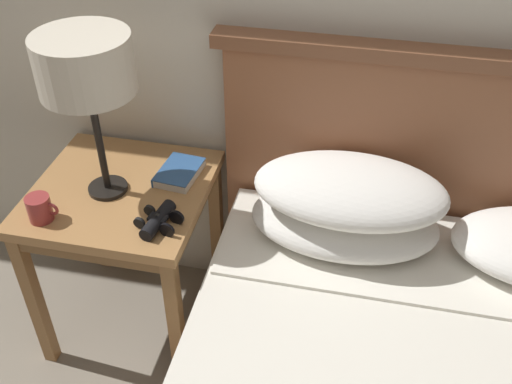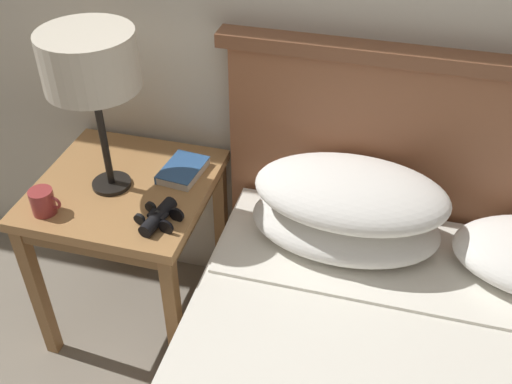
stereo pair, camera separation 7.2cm
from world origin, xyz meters
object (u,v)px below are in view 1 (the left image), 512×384
(table_lamp, at_px, (85,68))
(binoculars_pair, at_px, (159,220))
(nightstand, at_px, (123,208))
(coffee_mug, at_px, (40,208))
(book_on_nightstand, at_px, (179,172))

(table_lamp, distance_m, binoculars_pair, 0.50)
(nightstand, xyz_separation_m, table_lamp, (-0.03, -0.02, 0.53))
(binoculars_pair, distance_m, coffee_mug, 0.37)
(book_on_nightstand, distance_m, binoculars_pair, 0.26)
(table_lamp, relative_size, binoculars_pair, 3.31)
(binoculars_pair, bearing_deg, nightstand, 141.82)
(table_lamp, relative_size, coffee_mug, 5.27)
(table_lamp, xyz_separation_m, coffee_mug, (-0.14, -0.19, -0.40))
(book_on_nightstand, bearing_deg, table_lamp, -149.23)
(nightstand, distance_m, table_lamp, 0.53)
(book_on_nightstand, height_order, coffee_mug, coffee_mug)
(table_lamp, bearing_deg, book_on_nightstand, 30.77)
(table_lamp, height_order, coffee_mug, table_lamp)
(book_on_nightstand, xyz_separation_m, binoculars_pair, (0.02, -0.26, 0.01))
(nightstand, height_order, book_on_nightstand, book_on_nightstand)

